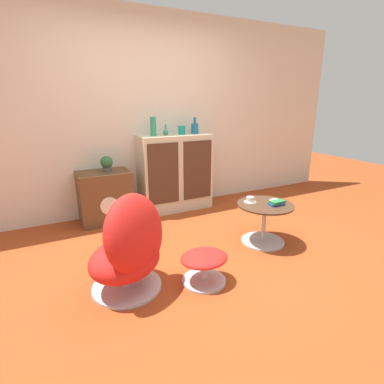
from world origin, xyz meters
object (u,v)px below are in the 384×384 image
at_px(potted_plant, 107,163).
at_px(book_stack, 277,203).
at_px(tv_console, 105,197).
at_px(sideboard, 175,173).
at_px(egg_chair, 130,248).
at_px(vase_inner_right, 182,130).
at_px(bowl, 276,201).
at_px(coffee_table, 264,220).
at_px(vase_rightmost, 195,128).
at_px(vase_inner_left, 166,132).
at_px(ottoman, 204,262).
at_px(vase_leftmost, 153,126).
at_px(teacup, 250,200).

bearing_deg(potted_plant, book_stack, -46.29).
bearing_deg(tv_console, sideboard, 1.09).
relative_size(tv_console, book_stack, 3.77).
bearing_deg(egg_chair, vase_inner_right, 52.86).
relative_size(book_stack, bowl, 1.20).
xyz_separation_m(coffee_table, bowl, (0.13, -0.01, 0.20)).
distance_m(tv_console, vase_rightmost, 1.51).
relative_size(sideboard, egg_chair, 1.24).
bearing_deg(sideboard, vase_rightmost, 0.72).
relative_size(tv_console, vase_inner_right, 5.77).
height_order(tv_console, coffee_table, tv_console).
bearing_deg(vase_rightmost, vase_inner_right, 180.00).
relative_size(vase_inner_right, potted_plant, 0.58).
bearing_deg(vase_inner_left, potted_plant, -178.44).
bearing_deg(vase_inner_left, egg_chair, -121.48).
bearing_deg(vase_inner_right, ottoman, -109.85).
relative_size(ottoman, vase_inner_left, 2.95).
distance_m(ottoman, coffee_table, 1.01).
relative_size(vase_inner_right, book_stack, 0.65).
distance_m(vase_rightmost, potted_plant, 1.29).
height_order(egg_chair, ottoman, egg_chair).
bearing_deg(vase_leftmost, egg_chair, -116.84).
distance_m(tv_console, potted_plant, 0.43).
bearing_deg(vase_rightmost, vase_inner_left, -180.00).
height_order(egg_chair, vase_rightmost, vase_rightmost).
height_order(tv_console, teacup, tv_console).
distance_m(vase_leftmost, vase_inner_left, 0.19).
bearing_deg(vase_rightmost, vase_leftmost, 180.00).
bearing_deg(egg_chair, sideboard, 55.36).
bearing_deg(vase_rightmost, book_stack, -83.07).
bearing_deg(vase_inner_right, egg_chair, -127.14).
distance_m(teacup, book_stack, 0.28).
bearing_deg(vase_inner_left, coffee_table, -69.45).
distance_m(vase_leftmost, vase_inner_right, 0.41).
bearing_deg(bowl, book_stack, -125.99).
distance_m(coffee_table, potted_plant, 1.99).
height_order(vase_inner_left, bowl, vase_inner_left).
bearing_deg(book_stack, tv_console, 134.76).
bearing_deg(vase_inner_right, sideboard, -177.97).
distance_m(vase_inner_right, vase_rightmost, 0.20).
bearing_deg(vase_inner_left, book_stack, -67.76).
xyz_separation_m(tv_console, book_stack, (1.47, -1.48, 0.14)).
bearing_deg(potted_plant, bowl, -43.90).
xyz_separation_m(vase_inner_left, teacup, (0.42, -1.30, -0.62)).
xyz_separation_m(egg_chair, vase_inner_right, (1.22, 1.61, 0.73)).
distance_m(sideboard, vase_inner_left, 0.58).
xyz_separation_m(vase_inner_left, vase_rightmost, (0.43, 0.00, 0.03)).
distance_m(sideboard, egg_chair, 1.96).
height_order(coffee_table, potted_plant, potted_plant).
bearing_deg(teacup, tv_console, 135.03).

